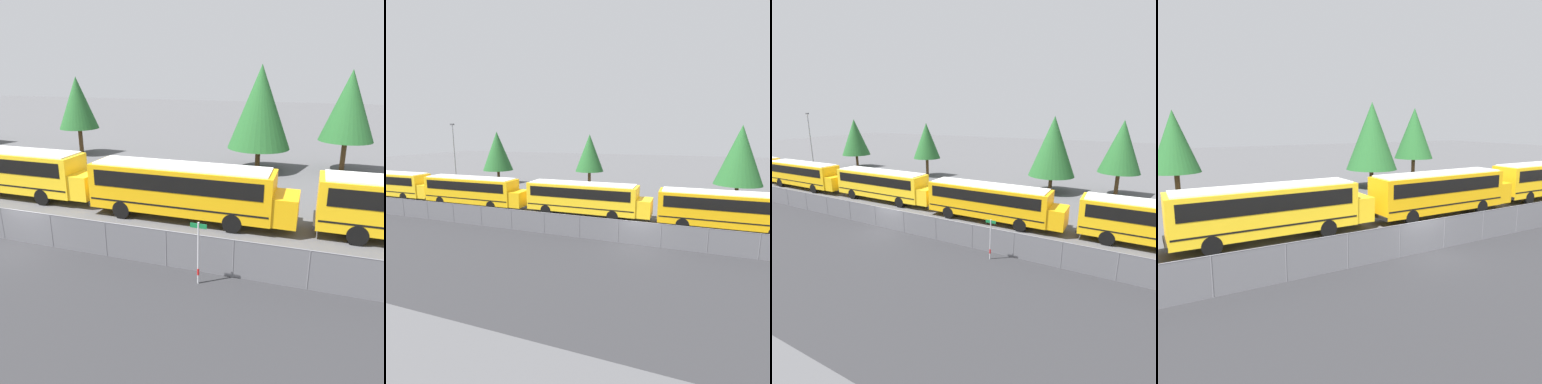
# 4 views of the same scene
# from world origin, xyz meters

# --- Properties ---
(ground_plane) EXTENTS (200.00, 200.00, 0.00)m
(ground_plane) POSITION_xyz_m (0.00, 0.00, 0.00)
(ground_plane) COLOR #4C4C4F
(road_strip) EXTENTS (123.76, 12.00, 0.01)m
(road_strip) POSITION_xyz_m (0.00, -6.00, 0.00)
(road_strip) COLOR #2B2B2D
(road_strip) RESTS_ON ground_plane
(fence) EXTENTS (89.83, 0.07, 1.79)m
(fence) POSITION_xyz_m (0.00, -0.00, 0.91)
(fence) COLOR #9EA0A5
(fence) RESTS_ON ground_plane
(school_bus_2) EXTENTS (12.43, 2.52, 3.33)m
(school_bus_2) POSITION_xyz_m (-6.35, 6.18, 1.99)
(school_bus_2) COLOR yellow
(school_bus_2) RESTS_ON ground_plane
(school_bus_3) EXTENTS (12.43, 2.52, 3.33)m
(school_bus_3) POSITION_xyz_m (6.63, 5.73, 1.99)
(school_bus_3) COLOR #EDA80F
(school_bus_3) RESTS_ON ground_plane
(tree_0) EXTENTS (4.60, 4.60, 8.72)m
(tree_0) POSITION_xyz_m (16.16, 20.89, 5.71)
(tree_0) COLOR #51381E
(tree_0) RESTS_ON ground_plane
(tree_1) EXTENTS (5.47, 5.47, 9.14)m
(tree_1) POSITION_xyz_m (8.90, 19.00, 5.57)
(tree_1) COLOR #51381E
(tree_1) RESTS_ON ground_plane
(tree_3) EXTENTS (4.07, 4.07, 8.05)m
(tree_3) POSITION_xyz_m (-10.26, 20.02, 5.38)
(tree_3) COLOR #51381E
(tree_3) RESTS_ON ground_plane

